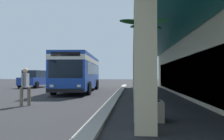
{
  "coord_description": "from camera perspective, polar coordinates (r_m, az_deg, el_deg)",
  "views": [
    {
      "loc": [
        18.2,
        5.22,
        1.48
      ],
      "look_at": [
        1.68,
        3.81,
        1.8
      ],
      "focal_mm": 38.65,
      "sensor_mm": 36.0,
      "label": 1
    }
  ],
  "objects": [
    {
      "name": "pedestrian",
      "position": [
        12.11,
        -19.81,
        -3.23
      ],
      "size": [
        0.71,
        0.43,
        1.79
      ],
      "color": "#726651",
      "rests_on": "ground"
    },
    {
      "name": "parked_suv_blue",
      "position": [
        29.1,
        -17.63,
        -1.97
      ],
      "size": [
        4.94,
        2.46,
        1.97
      ],
      "color": "navy",
      "rests_on": "ground"
    },
    {
      "name": "curb_strip",
      "position": [
        17.08,
        1.28,
        -5.88
      ],
      "size": [
        32.59,
        0.5,
        0.12
      ],
      "primitive_type": "cube",
      "color": "#9E998E",
      "rests_on": "ground"
    },
    {
      "name": "transit_bus",
      "position": [
        21.39,
        -7.77,
        -0.1
      ],
      "size": [
        11.34,
        3.26,
        3.34
      ],
      "color": "#193D9E",
      "rests_on": "ground"
    },
    {
      "name": "ground",
      "position": [
        18.47,
        13.59,
        -5.67
      ],
      "size": [
        120.0,
        120.0,
        0.0
      ],
      "primitive_type": "plane",
      "color": "#262628"
    },
    {
      "name": "potted_palm",
      "position": [
        7.95,
        8.48,
        -6.42
      ],
      "size": [
        1.64,
        1.68,
        3.34
      ],
      "color": "gray",
      "rests_on": "ground"
    }
  ]
}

